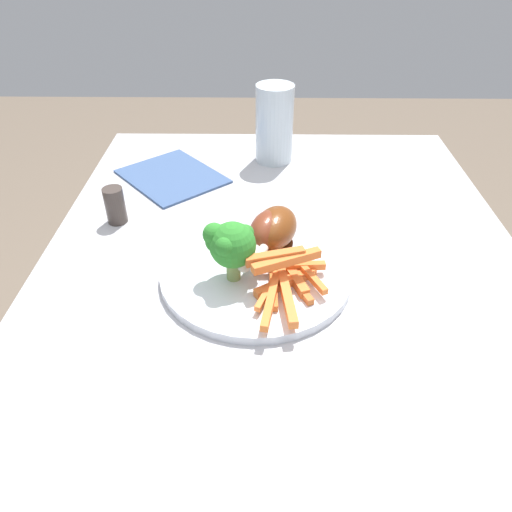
# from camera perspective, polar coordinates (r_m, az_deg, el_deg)

# --- Properties ---
(dining_table) EXTENTS (1.08, 0.67, 0.75)m
(dining_table) POSITION_cam_1_polar(r_m,az_deg,el_deg) (0.68, 3.16, -14.48)
(dining_table) COLOR #B7B7BC
(dining_table) RESTS_ON ground_plane
(dinner_plate) EXTENTS (0.25, 0.25, 0.01)m
(dinner_plate) POSITION_cam_1_polar(r_m,az_deg,el_deg) (0.63, -0.00, -1.89)
(dinner_plate) COLOR silver
(dinner_plate) RESTS_ON dining_table
(broccoli_floret_front) EXTENTS (0.06, 0.06, 0.08)m
(broccoli_floret_front) POSITION_cam_1_polar(r_m,az_deg,el_deg) (0.58, -3.06, 1.37)
(broccoli_floret_front) COLOR #89A65A
(broccoli_floret_front) RESTS_ON dinner_plate
(carrot_fries_pile) EXTENTS (0.15, 0.10, 0.05)m
(carrot_fries_pile) POSITION_cam_1_polar(r_m,az_deg,el_deg) (0.59, 3.29, -2.63)
(carrot_fries_pile) COLOR orange
(carrot_fries_pile) RESTS_ON dinner_plate
(chicken_drumstick_near) EXTENTS (0.14, 0.08, 0.05)m
(chicken_drumstick_near) POSITION_cam_1_polar(r_m,az_deg,el_deg) (0.66, 2.15, 3.13)
(chicken_drumstick_near) COLOR #4D200C
(chicken_drumstick_near) RESTS_ON dinner_plate
(chicken_drumstick_far) EXTENTS (0.13, 0.07, 0.05)m
(chicken_drumstick_far) POSITION_cam_1_polar(r_m,az_deg,el_deg) (0.65, 1.19, 2.76)
(chicken_drumstick_far) COLOR #521E12
(chicken_drumstick_far) RESTS_ON dinner_plate
(water_glass) EXTENTS (0.07, 0.07, 0.14)m
(water_glass) POSITION_cam_1_polar(r_m,az_deg,el_deg) (0.91, 2.17, 15.20)
(water_glass) COLOR silver
(water_glass) RESTS_ON dining_table
(napkin) EXTENTS (0.22, 0.22, 0.00)m
(napkin) POSITION_cam_1_polar(r_m,az_deg,el_deg) (0.88, -9.80, 9.18)
(napkin) COLOR #3D5684
(napkin) RESTS_ON dining_table
(pepper_shaker) EXTENTS (0.03, 0.03, 0.06)m
(pepper_shaker) POSITION_cam_1_polar(r_m,az_deg,el_deg) (0.76, -16.19, 5.72)
(pepper_shaker) COLOR #423833
(pepper_shaker) RESTS_ON dining_table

